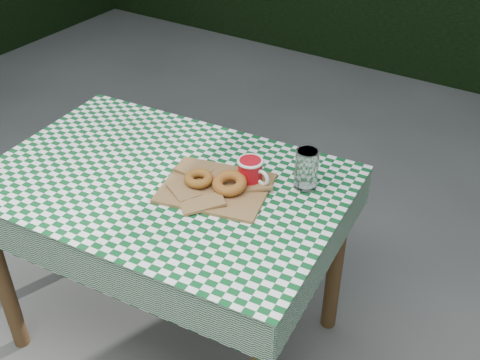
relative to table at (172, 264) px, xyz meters
The scene contains 8 objects.
ground 0.39m from the table, behind, with size 60.00×60.00×0.00m, color #484843.
table is the anchor object (origin of this frame).
tablecloth 0.38m from the table, 90.00° to the left, with size 1.19×0.80×0.01m, color #0B471E.
paper_bag 0.43m from the table, 14.48° to the left, with size 0.34×0.27×0.02m, color olive.
bagel_front 0.43m from the table, 13.11° to the left, with size 0.09×0.09×0.03m, color #9D6E20.
bagel_back 0.48m from the table, 13.99° to the left, with size 0.11×0.11×0.04m, color #A15521.
coffee_mug 0.51m from the table, 27.97° to the left, with size 0.16×0.16×0.09m, color #A60A14, non-canonical shape.
drinking_glass 0.65m from the table, 27.33° to the left, with size 0.08×0.08×0.14m, color silver.
Camera 1 is at (1.15, -1.21, 1.86)m, focal length 43.58 mm.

